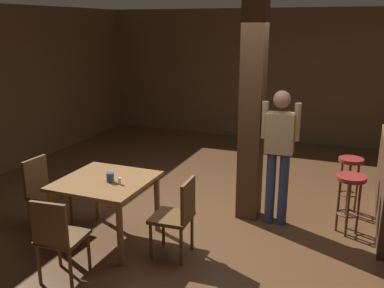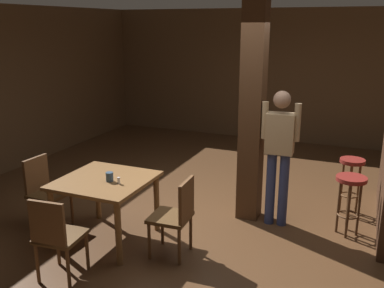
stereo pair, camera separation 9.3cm
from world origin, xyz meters
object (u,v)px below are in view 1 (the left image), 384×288
Objects in this scene: chair_east at (178,214)px; chair_south at (58,236)px; napkin_cup at (110,177)px; chair_west at (44,190)px; bar_stool_near at (350,190)px; salt_shaker at (120,181)px; dining_table at (106,189)px; standing_person at (279,149)px; bar_stool_mid at (350,173)px.

chair_south is at bearing -134.65° from chair_east.
chair_west is at bearing 178.50° from napkin_cup.
bar_stool_near is (3.51, 1.26, 0.05)m from chair_west.
chair_south is at bearing -102.80° from salt_shaker.
dining_table is at bearing -154.61° from bar_stool_near.
standing_person is at bearing 39.26° from salt_shaker.
chair_south is (0.04, -0.92, -0.14)m from dining_table.
chair_east is at bearing -1.81° from dining_table.
chair_east is 0.52× the size of standing_person.
salt_shaker is at bearing -151.18° from bar_stool_near.
napkin_cup is at bearing -23.99° from dining_table.
standing_person is at bearing 36.20° from napkin_cup.
chair_east is 0.88m from napkin_cup.
salt_shaker is (-0.69, -0.04, 0.29)m from chair_east.
napkin_cup is (-0.83, -0.01, 0.31)m from chair_east.
bar_stool_mid is (0.84, 0.71, -0.44)m from standing_person.
chair_south is at bearing -87.57° from dining_table.
standing_person is at bearing 55.24° from chair_east.
salt_shaker is at bearing -11.61° from napkin_cup.
dining_table is 0.90m from chair_west.
chair_south is at bearing -44.16° from chair_west.
standing_person reaches higher than bar_stool_mid.
napkin_cup is 2.84m from bar_stool_near.
chair_east reaches higher than dining_table.
salt_shaker is at bearing -140.36° from bar_stool_mid.
standing_person is 2.32× the size of bar_stool_near.
bar_stool_near is at bearing 4.46° from standing_person.
chair_east is (0.88, 0.89, 0.00)m from chair_south.
chair_east is at bearing 3.42° from salt_shaker.
chair_east is 0.75m from salt_shaker.
chair_west is at bearing 179.58° from chair_east.
salt_shaker is 1.98m from standing_person.
napkin_cup is 0.14m from salt_shaker.
dining_table is 1.13× the size of chair_south.
chair_east is 1.55m from standing_person.
chair_west is at bearing -151.39° from bar_stool_mid.
dining_table is 1.13× the size of chair_west.
napkin_cup is at bearing -143.80° from standing_person.
napkin_cup is at bearing -179.14° from chair_east.
standing_person reaches higher than chair_east.
chair_south is 0.52× the size of standing_person.
chair_east is 11.73× the size of salt_shaker.
chair_west reaches higher than napkin_cup.
bar_stool_near is (0.86, 0.07, -0.44)m from standing_person.
salt_shaker reaches higher than dining_table.
standing_person is at bearing -139.67° from bar_stool_mid.
chair_west is at bearing -160.28° from bar_stool_near.
chair_south is 1.25m from chair_east.
chair_west is (-0.89, -0.02, -0.14)m from dining_table.
napkin_cup is (0.09, -0.04, 0.17)m from dining_table.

